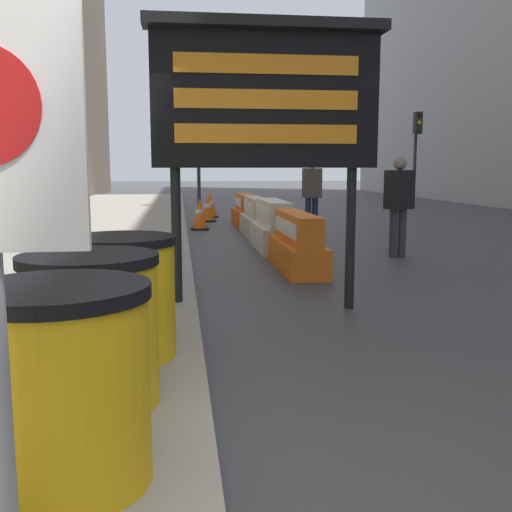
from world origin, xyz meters
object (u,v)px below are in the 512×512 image
(jersey_barrier_white, at_px, (273,228))
(jersey_barrier_orange_far, at_px, (245,211))
(jersey_barrier_orange_near, at_px, (297,245))
(message_board, at_px, (266,99))
(jersey_barrier_cream, at_px, (256,218))
(barrel_drum_foreground, at_px, (61,385))
(pedestrian_passerby, at_px, (312,189))
(pedestrian_worker, at_px, (399,198))
(traffic_light_near_curb, at_px, (198,115))
(barrel_drum_back, at_px, (122,296))
(traffic_cone_mid, at_px, (208,208))
(barrel_drum_middle, at_px, (91,330))
(traffic_cone_far, at_px, (200,214))
(traffic_cone_near, at_px, (211,205))
(traffic_light_far_side, at_px, (417,137))

(jersey_barrier_white, xyz_separation_m, jersey_barrier_orange_far, (0.00, 4.51, -0.04))
(jersey_barrier_orange_near, xyz_separation_m, jersey_barrier_white, (-0.00, 2.22, 0.02))
(message_board, relative_size, jersey_barrier_cream, 1.48)
(barrel_drum_foreground, distance_m, pedestrian_passerby, 10.88)
(barrel_drum_foreground, relative_size, pedestrian_worker, 0.53)
(jersey_barrier_cream, relative_size, pedestrian_passerby, 1.17)
(barrel_drum_foreground, relative_size, traffic_light_near_curb, 0.20)
(barrel_drum_back, relative_size, traffic_cone_mid, 1.16)
(message_board, distance_m, traffic_light_near_curb, 14.71)
(barrel_drum_middle, distance_m, message_board, 3.32)
(message_board, bearing_deg, barrel_drum_foreground, -111.68)
(pedestrian_worker, bearing_deg, jersey_barrier_cream, 108.03)
(jersey_barrier_orange_near, height_order, traffic_cone_far, jersey_barrier_orange_near)
(message_board, xyz_separation_m, traffic_cone_mid, (-0.08, 10.29, -1.77))
(jersey_barrier_orange_near, bearing_deg, barrel_drum_middle, -113.62)
(traffic_light_near_curb, bearing_deg, barrel_drum_foreground, -93.81)
(barrel_drum_foreground, xyz_separation_m, traffic_light_near_curb, (1.21, 18.12, 2.64))
(jersey_barrier_orange_near, bearing_deg, barrel_drum_foreground, -110.45)
(traffic_cone_mid, distance_m, traffic_light_near_curb, 5.22)
(barrel_drum_back, relative_size, message_board, 0.30)
(barrel_drum_back, distance_m, jersey_barrier_orange_near, 4.61)
(jersey_barrier_cream, xyz_separation_m, traffic_light_near_curb, (-0.98, 7.63, 2.85))
(barrel_drum_middle, bearing_deg, message_board, 62.06)
(barrel_drum_foreground, bearing_deg, pedestrian_passerby, 71.80)
(barrel_drum_foreground, xyz_separation_m, jersey_barrier_white, (2.18, 8.07, -0.17))
(traffic_cone_mid, xyz_separation_m, pedestrian_passerby, (2.10, -3.42, 0.61))
(barrel_drum_middle, relative_size, traffic_cone_near, 1.12)
(barrel_drum_foreground, distance_m, jersey_barrier_orange_near, 6.25)
(barrel_drum_middle, xyz_separation_m, pedestrian_worker, (4.06, 5.99, 0.41))
(message_board, relative_size, jersey_barrier_orange_near, 1.46)
(jersey_barrier_orange_near, relative_size, jersey_barrier_orange_far, 1.20)
(message_board, distance_m, traffic_cone_near, 11.70)
(pedestrian_worker, bearing_deg, traffic_cone_near, 98.53)
(message_board, bearing_deg, jersey_barrier_orange_far, 84.93)
(barrel_drum_back, bearing_deg, barrel_drum_middle, -96.11)
(jersey_barrier_orange_far, distance_m, pedestrian_passerby, 2.64)
(traffic_cone_far, height_order, traffic_light_near_curb, traffic_light_near_curb)
(barrel_drum_back, relative_size, traffic_cone_near, 1.12)
(jersey_barrier_orange_far, height_order, traffic_cone_mid, jersey_barrier_orange_far)
(traffic_cone_far, xyz_separation_m, pedestrian_worker, (3.07, -4.76, 0.59))
(message_board, relative_size, pedestrian_passerby, 1.73)
(jersey_barrier_orange_far, relative_size, pedestrian_passerby, 0.99)
(traffic_cone_mid, bearing_deg, pedestrian_worker, -68.08)
(message_board, xyz_separation_m, traffic_cone_near, (0.06, 11.56, -1.75))
(pedestrian_passerby, bearing_deg, traffic_cone_near, -55.22)
(barrel_drum_middle, bearing_deg, barrel_drum_foreground, -90.25)
(barrel_drum_back, xyz_separation_m, message_board, (1.28, 1.71, 1.57))
(barrel_drum_middle, height_order, jersey_barrier_white, barrel_drum_middle)
(jersey_barrier_cream, xyz_separation_m, traffic_light_far_side, (7.52, 9.58, 2.23))
(message_board, xyz_separation_m, jersey_barrier_orange_near, (0.81, 2.40, -1.77))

